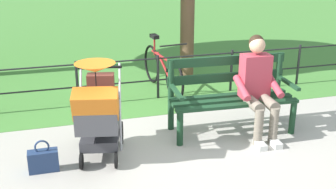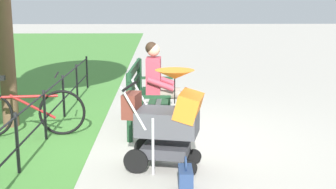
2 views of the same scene
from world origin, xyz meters
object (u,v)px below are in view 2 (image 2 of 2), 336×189
Objects in this scene: stroller at (168,118)px; person_on_bench at (160,80)px; bicycle at (25,112)px; handbag at (186,179)px; park_bench at (146,93)px.

person_on_bench is at bearing -177.74° from stroller.
handbag is at bearing 48.37° from bicycle.
person_on_bench reaches higher than park_bench.
park_bench is 1.27× the size of person_on_bench.
park_bench is at bearing 105.29° from bicycle.
park_bench reaches higher than handbag.
stroller reaches higher than bicycle.
handbag is at bearing 5.22° from person_on_bench.
stroller reaches higher than park_bench.
stroller is 3.11× the size of handbag.
park_bench is 4.39× the size of handbag.
bicycle is at bearing -122.58° from stroller.
bicycle is at bearing -68.98° from person_on_bench.
person_on_bench is at bearing 111.02° from bicycle.
park_bench is 0.98× the size of bicycle.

